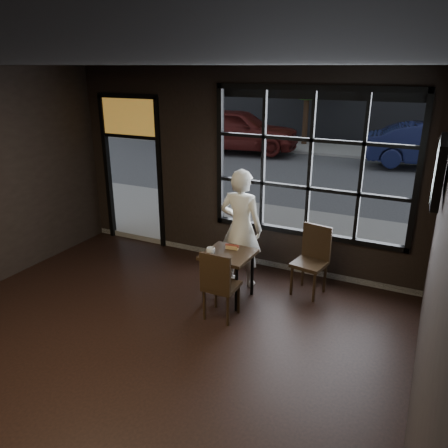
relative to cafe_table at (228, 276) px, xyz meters
The scene contains 16 objects.
floor 2.31m from the cafe_table, 101.48° to the right, with size 6.00×7.00×0.02m, color black.
ceiling 3.65m from the cafe_table, 101.48° to the right, with size 6.00×7.00×0.02m, color black.
wall_right 3.61m from the cafe_table, 41.22° to the right, with size 0.04×7.00×3.20m, color black.
window_frame 2.06m from the cafe_table, 59.52° to the left, with size 3.06×0.12×2.28m, color black.
stained_transom 3.48m from the cafe_table, 153.58° to the left, with size 1.20×0.06×0.70m, color orange.
street_asphalt 21.78m from the cafe_table, 91.19° to the left, with size 60.00×41.00×0.04m, color #545456.
cafe_table is the anchor object (origin of this frame).
chair_near 0.51m from the cafe_table, 74.76° to the right, with size 0.42×0.42×0.98m, color black.
chair_window 1.20m from the cafe_table, 33.04° to the left, with size 0.44×0.44×1.02m, color black.
man 0.75m from the cafe_table, 94.56° to the left, with size 0.66×0.43×1.81m, color white.
hotdog 0.42m from the cafe_table, 95.77° to the left, with size 0.20×0.08×0.06m, color tan, non-canonical shape.
cup 0.48m from the cafe_table, 144.90° to the right, with size 0.12×0.12×0.10m, color silver.
tv 3.07m from the cafe_table, ahead, with size 0.12×1.08×0.63m, color black.
navy_car 10.73m from the cafe_table, 77.65° to the left, with size 1.46×4.19×1.38m, color #13183C.
maroon_car 11.33m from the cafe_table, 113.87° to the left, with size 1.90×4.72×1.61m, color #571916.
tree_left 13.62m from the cafe_table, 101.59° to the left, with size 2.64×2.64×4.51m.
Camera 1 is at (2.87, -2.85, 3.18)m, focal length 35.00 mm.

